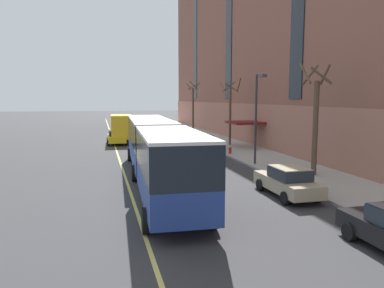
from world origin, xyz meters
The scene contains 14 objects.
ground_plane centered at (0.00, 0.00, 0.00)m, with size 260.00×260.00×0.00m, color #38383A.
sidewalk centered at (9.04, 3.00, 0.07)m, with size 5.13×160.00×0.15m, color #ADA89E.
city_bus centered at (-0.93, 1.94, 2.09)m, with size 3.58×20.10×3.61m.
parked_car_red_0 centered at (5.38, 24.21, 0.78)m, with size 1.99×4.55×1.56m.
parked_car_darkgray_1 centered at (5.36, 14.31, 0.78)m, with size 2.05×4.59×1.56m.
parked_car_champagne_2 centered at (5.15, -2.76, 0.78)m, with size 1.95×4.55×1.56m.
box_truck centered at (-1.79, 22.67, 1.77)m, with size 2.49×6.61×3.16m.
taxi_cab centered at (-2.39, 21.47, 0.78)m, with size 2.03×4.41×1.56m.
street_tree_mid_block centered at (9.06, 1.19, 3.76)m, with size 1.59×1.80×7.11m.
street_tree_far_uptown centered at (9.10, 17.07, 3.67)m, with size 2.01×1.96×6.90m.
street_tree_far_downtown centered at (9.10, 32.97, 3.89)m, with size 1.81×1.77×7.28m.
street_lamp centered at (7.07, 5.62, 4.20)m, with size 0.36×1.48×6.57m.
fire_hydrant centered at (6.97, 11.05, 0.49)m, with size 0.42×0.24×0.72m.
lane_centerline centered at (-2.64, 3.00, 0.00)m, with size 0.16×140.00×0.01m, color #E0D66B.
Camera 1 is at (-4.14, -19.78, 5.04)m, focal length 35.00 mm.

